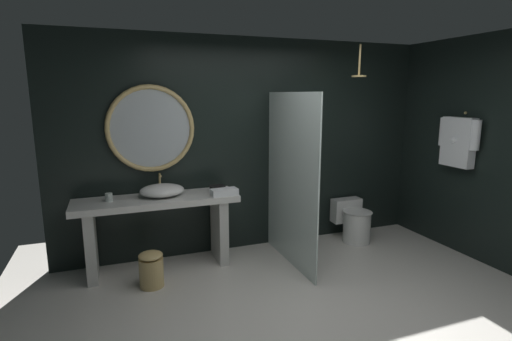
{
  "coord_description": "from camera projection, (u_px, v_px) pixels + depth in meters",
  "views": [
    {
      "loc": [
        -1.67,
        -2.67,
        1.94
      ],
      "look_at": [
        -0.33,
        0.89,
        1.19
      ],
      "focal_mm": 27.41,
      "sensor_mm": 36.0,
      "label": 1
    }
  ],
  "objects": [
    {
      "name": "vanity_counter",
      "position": [
        158.0,
        219.0,
        4.3
      ],
      "size": [
        1.76,
        0.52,
        0.82
      ],
      "color": "silver",
      "rests_on": "ground_plane"
    },
    {
      "name": "back_wall_panel",
      "position": [
        253.0,
        145.0,
        4.89
      ],
      "size": [
        4.8,
        0.1,
        2.6
      ],
      "primitive_type": "cube",
      "color": "black",
      "rests_on": "ground_plane"
    },
    {
      "name": "side_wall_right",
      "position": [
        470.0,
        148.0,
        4.65
      ],
      "size": [
        0.1,
        2.47,
        2.6
      ],
      "primitive_type": "cube",
      "color": "black",
      "rests_on": "ground_plane"
    },
    {
      "name": "hanging_bathrobe",
      "position": [
        458.0,
        140.0,
        4.64
      ],
      "size": [
        0.2,
        0.56,
        0.65
      ],
      "color": "tan"
    },
    {
      "name": "vessel_sink",
      "position": [
        162.0,
        190.0,
        4.3
      ],
      "size": [
        0.48,
        0.4,
        0.23
      ],
      "color": "white",
      "rests_on": "vanity_counter"
    },
    {
      "name": "tumbler_cup",
      "position": [
        109.0,
        197.0,
        4.1
      ],
      "size": [
        0.07,
        0.07,
        0.09
      ],
      "primitive_type": "cylinder",
      "color": "silver",
      "rests_on": "vanity_counter"
    },
    {
      "name": "round_wall_mirror",
      "position": [
        151.0,
        129.0,
        4.34
      ],
      "size": [
        0.97,
        0.05,
        0.97
      ],
      "color": "tan"
    },
    {
      "name": "shower_glass_panel",
      "position": [
        291.0,
        180.0,
        4.4
      ],
      "size": [
        0.02,
        1.27,
        1.95
      ],
      "primitive_type": "cube",
      "color": "silver",
      "rests_on": "ground_plane"
    },
    {
      "name": "folded_hand_towel",
      "position": [
        224.0,
        192.0,
        4.35
      ],
      "size": [
        0.31,
        0.16,
        0.07
      ],
      "primitive_type": "cube",
      "rotation": [
        0.0,
        0.0,
        0.07
      ],
      "color": "white",
      "rests_on": "vanity_counter"
    },
    {
      "name": "waste_bin",
      "position": [
        151.0,
        269.0,
        3.96
      ],
      "size": [
        0.25,
        0.25,
        0.37
      ],
      "color": "tan",
      "rests_on": "ground_plane"
    },
    {
      "name": "tissue_box",
      "position": [
        217.0,
        189.0,
        4.47
      ],
      "size": [
        0.15,
        0.14,
        0.08
      ],
      "primitive_type": "cube",
      "color": "black",
      "rests_on": "vanity_counter"
    },
    {
      "name": "rain_shower_head",
      "position": [
        359.0,
        72.0,
        4.59
      ],
      "size": [
        0.17,
        0.17,
        0.37
      ],
      "color": "tan"
    },
    {
      "name": "ground_plane",
      "position": [
        328.0,
        320.0,
        3.4
      ],
      "size": [
        5.76,
        5.76,
        0.0
      ],
      "primitive_type": "plane",
      "color": "silver"
    },
    {
      "name": "toilet",
      "position": [
        354.0,
        221.0,
        5.21
      ],
      "size": [
        0.41,
        0.55,
        0.52
      ],
      "color": "white",
      "rests_on": "ground_plane"
    }
  ]
}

